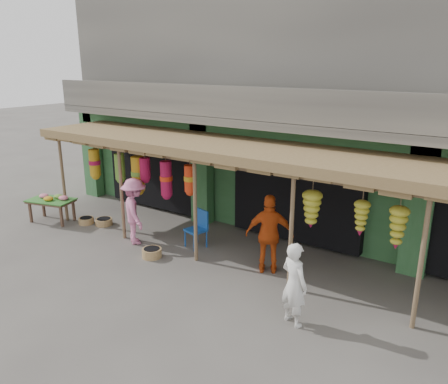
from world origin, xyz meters
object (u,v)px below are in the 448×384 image
Objects in this scene: flower_table at (52,201)px; blue_chair at (198,226)px; person_vendor at (270,234)px; person_front at (294,284)px; person_shopper at (135,211)px.

blue_chair is (4.78, 1.01, -0.11)m from flower_table.
flower_table is 0.82× the size of person_vendor.
blue_chair is 2.27m from person_vendor.
blue_chair is 4.04m from person_front.
blue_chair is at bearing -3.45° from flower_table.
person_vendor reaches higher than blue_chair.
flower_table is 8.42m from person_front.
person_front is 5.23m from person_shopper.
person_shopper reaches higher than person_front.
person_shopper is (-3.75, -0.51, -0.04)m from person_vendor.
person_front is at bearing -20.89° from flower_table.
person_vendor is (2.23, -0.25, 0.38)m from blue_chair.
person_vendor is at bearing 9.46° from blue_chair.
flower_table is 4.89m from blue_chair.
person_shopper is (-1.53, -0.76, 0.34)m from blue_chair.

